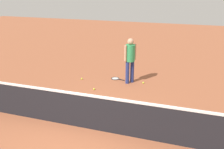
% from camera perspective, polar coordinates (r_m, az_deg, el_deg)
% --- Properties ---
extents(ground_plane, '(40.00, 40.00, 0.00)m').
position_cam_1_polar(ground_plane, '(6.68, -5.86, -12.00)').
color(ground_plane, '#9E5638').
extents(court_net, '(10.09, 0.09, 1.07)m').
position_cam_1_polar(court_net, '(6.44, -6.01, -8.19)').
color(court_net, '#4C4C51').
rests_on(court_net, ground_plane).
extents(player_near_side, '(0.48, 0.48, 1.70)m').
position_cam_1_polar(player_near_side, '(9.26, 4.14, 3.99)').
color(player_near_side, navy).
rests_on(player_near_side, ground_plane).
extents(tennis_racket_near_player, '(0.61, 0.38, 0.03)m').
position_cam_1_polar(tennis_racket_near_player, '(9.92, 0.88, -0.94)').
color(tennis_racket_near_player, black).
rests_on(tennis_racket_near_player, ground_plane).
extents(tennis_ball_near_player, '(0.07, 0.07, 0.07)m').
position_cam_1_polar(tennis_ball_near_player, '(9.91, -6.88, -0.97)').
color(tennis_ball_near_player, '#C6E033').
rests_on(tennis_ball_near_player, ground_plane).
extents(tennis_ball_by_net, '(0.07, 0.07, 0.07)m').
position_cam_1_polar(tennis_ball_by_net, '(9.52, 7.11, -1.87)').
color(tennis_ball_by_net, '#C6E033').
rests_on(tennis_ball_by_net, ground_plane).
extents(tennis_ball_midcourt, '(0.07, 0.07, 0.07)m').
position_cam_1_polar(tennis_ball_midcourt, '(8.90, -4.11, -3.33)').
color(tennis_ball_midcourt, '#C6E033').
rests_on(tennis_ball_midcourt, ground_plane).
extents(tennis_ball_baseline, '(0.07, 0.07, 0.07)m').
position_cam_1_polar(tennis_ball_baseline, '(7.69, 16.05, -7.96)').
color(tennis_ball_baseline, '#C6E033').
rests_on(tennis_ball_baseline, ground_plane).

